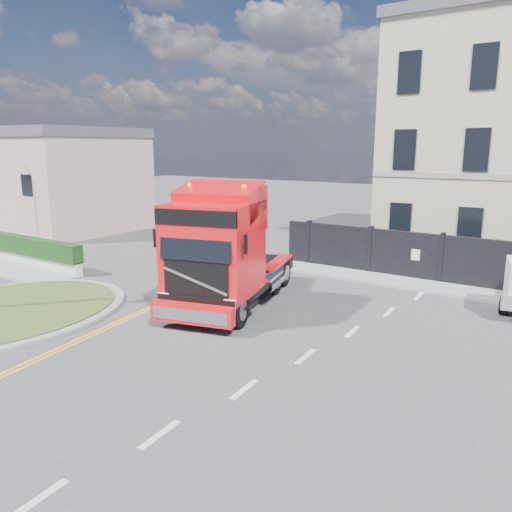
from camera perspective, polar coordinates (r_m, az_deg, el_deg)
The scene contains 9 objects.
ground at distance 15.31m, azimuth -3.44°, elevation -8.41°, with size 120.00×120.00×0.00m, color #424244.
traffic_island at distance 18.61m, azimuth -26.94°, elevation -5.71°, with size 6.80×6.80×0.17m.
hedge_wall at distance 25.69m, azimuth -24.96°, elevation 0.69°, with size 8.00×0.55×1.35m.
pavement_side at distance 25.29m, azimuth -26.93°, elevation -1.27°, with size 8.50×1.80×0.10m, color gray.
seaside_bldg_pink at distance 35.30m, azimuth -20.82°, elevation 7.63°, with size 8.00×8.00×6.00m, color #C79B9D.
seaside_bldg_cream at distance 43.11m, azimuth -24.82°, elevation 7.35°, with size 9.00×8.00×5.00m, color beige.
hoarding_fence at distance 20.92m, azimuth 27.19°, elevation -1.23°, with size 18.80×0.25×2.00m.
pavement_far at distance 20.34m, azimuth 25.07°, elevation -4.12°, with size 20.00×1.60×0.12m, color gray.
truck at distance 16.72m, azimuth -3.88°, elevation 0.08°, with size 4.31×7.42×4.19m.
Camera 1 is at (8.76, -11.33, 5.43)m, focal length 35.00 mm.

